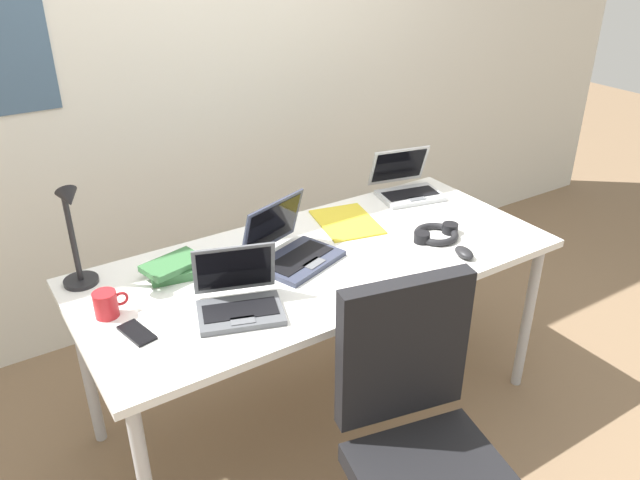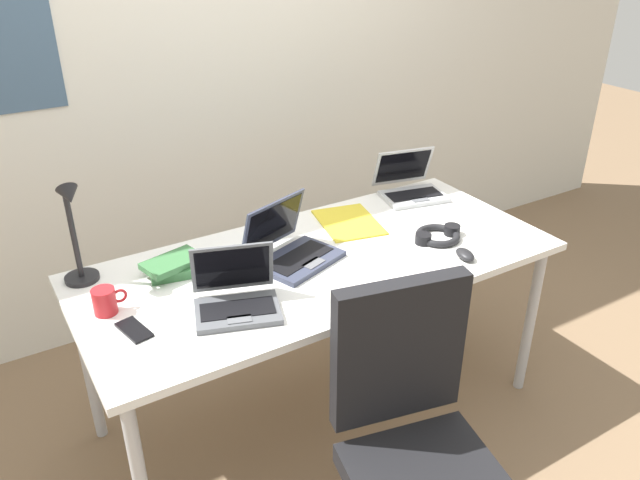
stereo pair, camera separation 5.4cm
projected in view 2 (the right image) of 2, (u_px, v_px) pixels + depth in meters
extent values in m
plane|color=#7A6047|center=(320.00, 408.00, 2.72)|extent=(12.00, 12.00, 0.00)
cube|color=silver|center=(198.00, 56.00, 2.94)|extent=(6.00, 0.12, 2.60)
cube|color=white|center=(320.00, 262.00, 2.38)|extent=(1.80, 0.80, 0.03)
cylinder|color=#B2B5BA|center=(530.00, 321.00, 2.68)|extent=(0.04, 0.04, 0.71)
cylinder|color=#B2B5BA|center=(88.00, 365.00, 2.42)|extent=(0.04, 0.04, 0.71)
cylinder|color=#B2B5BA|center=(427.00, 255.00, 3.19)|extent=(0.04, 0.04, 0.71)
cylinder|color=black|center=(82.00, 278.00, 2.23)|extent=(0.12, 0.12, 0.02)
cylinder|color=black|center=(73.00, 233.00, 2.15)|extent=(0.02, 0.02, 0.34)
cylinder|color=black|center=(66.00, 191.00, 2.04)|extent=(0.01, 0.08, 0.01)
cone|color=black|center=(69.00, 195.00, 2.01)|extent=(0.07, 0.09, 0.09)
cube|color=#33384C|center=(300.00, 260.00, 2.34)|extent=(0.36, 0.30, 0.02)
cube|color=black|center=(300.00, 257.00, 2.34)|extent=(0.29, 0.20, 0.00)
cube|color=#595B60|center=(314.00, 263.00, 2.30)|extent=(0.10, 0.07, 0.00)
cube|color=#33384C|center=(273.00, 224.00, 2.37)|extent=(0.31, 0.16, 0.20)
cube|color=black|center=(274.00, 224.00, 2.36)|extent=(0.27, 0.14, 0.17)
cube|color=#B7BABC|center=(414.00, 197.00, 2.86)|extent=(0.31, 0.25, 0.02)
cube|color=black|center=(414.00, 194.00, 2.86)|extent=(0.26, 0.15, 0.00)
cube|color=#595B60|center=(420.00, 200.00, 2.80)|extent=(0.09, 0.06, 0.00)
cube|color=#B7BABC|center=(403.00, 166.00, 2.92)|extent=(0.29, 0.13, 0.18)
cube|color=black|center=(403.00, 166.00, 2.92)|extent=(0.26, 0.11, 0.15)
cube|color=#515459|center=(238.00, 312.00, 2.04)|extent=(0.32, 0.27, 0.02)
cube|color=black|center=(238.00, 309.00, 2.04)|extent=(0.26, 0.18, 0.00)
cube|color=#595B60|center=(240.00, 319.00, 1.98)|extent=(0.09, 0.06, 0.00)
cube|color=#515459|center=(232.00, 267.00, 2.09)|extent=(0.27, 0.13, 0.18)
cube|color=black|center=(233.00, 268.00, 2.09)|extent=(0.24, 0.11, 0.15)
ellipsoid|color=black|center=(465.00, 254.00, 2.37)|extent=(0.07, 0.11, 0.03)
cube|color=black|center=(134.00, 330.00, 1.96)|extent=(0.09, 0.15, 0.01)
torus|color=black|center=(438.00, 236.00, 2.51)|extent=(0.18, 0.18, 0.03)
cylinder|color=black|center=(423.00, 239.00, 2.47)|extent=(0.06, 0.06, 0.04)
cylinder|color=black|center=(452.00, 230.00, 2.54)|extent=(0.06, 0.06, 0.04)
cube|color=#336638|center=(174.00, 270.00, 2.27)|extent=(0.19, 0.15, 0.04)
cube|color=#336638|center=(173.00, 262.00, 2.25)|extent=(0.23, 0.17, 0.02)
cube|color=gold|center=(349.00, 222.00, 2.64)|extent=(0.29, 0.35, 0.01)
cylinder|color=#B21E23|center=(104.00, 301.00, 2.03)|extent=(0.08, 0.08, 0.09)
torus|color=#B21E23|center=(120.00, 296.00, 2.06)|extent=(0.05, 0.01, 0.05)
cube|color=black|center=(399.00, 350.00, 1.89)|extent=(0.42, 0.15, 0.48)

